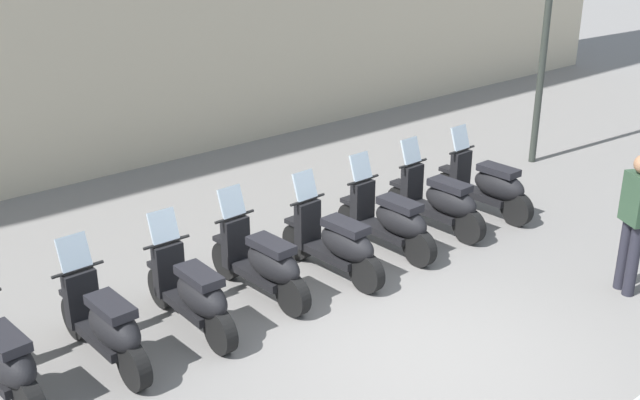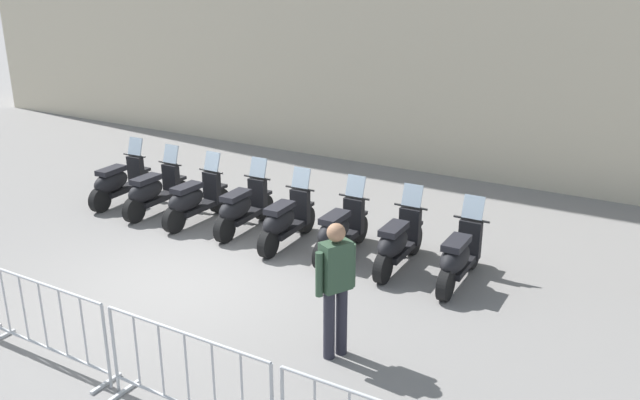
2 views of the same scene
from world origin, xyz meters
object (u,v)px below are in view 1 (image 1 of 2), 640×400
motorcycle_6 (439,201)px  motorcycle_7 (488,186)px  motorcycle_3 (263,263)px  motorcycle_1 (106,325)px  motorcycle_4 (336,243)px  motorcycle_5 (390,220)px  motorcycle_0 (1,358)px  motorcycle_2 (193,294)px  officer_near_row_end (635,216)px

motorcycle_6 → motorcycle_7: (1.00, -0.15, 0.00)m
motorcycle_7 → motorcycle_3: bearing=172.8°
motorcycle_1 → motorcycle_6: bearing=-5.1°
motorcycle_3 → motorcycle_4: (0.99, -0.25, 0.00)m
motorcycle_1 → motorcycle_5: (4.03, -0.38, 0.00)m
motorcycle_0 → motorcycle_2: same height
motorcycle_2 → motorcycle_4: same height
motorcycle_4 → motorcycle_5: 1.01m
motorcycle_0 → motorcycle_7: same height
motorcycle_5 → motorcycle_4: bearing=178.0°
motorcycle_0 → motorcycle_1: size_ratio=1.00×
motorcycle_1 → motorcycle_4: 3.04m
motorcycle_1 → motorcycle_0: bearing=169.8°
motorcycle_1 → motorcycle_5: bearing=-5.4°
motorcycle_4 → motorcycle_7: 3.03m
motorcycle_7 → officer_near_row_end: size_ratio=1.00×
motorcycle_2 → motorcycle_4: (2.01, -0.24, 0.00)m
motorcycle_0 → motorcycle_5: same height
motorcycle_7 → officer_near_row_end: (-0.90, -2.51, 0.53)m
motorcycle_3 → motorcycle_5: (2.00, -0.28, 0.00)m
motorcycle_5 → motorcycle_7: bearing=-6.3°
motorcycle_3 → motorcycle_6: (3.01, -0.35, 0.00)m
motorcycle_5 → motorcycle_7: (2.01, -0.22, 0.00)m
motorcycle_2 → motorcycle_6: (4.03, -0.35, 0.00)m
motorcycle_3 → motorcycle_7: 4.04m
motorcycle_1 → motorcycle_7: bearing=-5.7°
motorcycle_0 → motorcycle_2: (2.00, -0.29, 0.00)m
motorcycle_6 → officer_near_row_end: bearing=-87.9°
motorcycle_5 → motorcycle_6: bearing=-4.1°
motorcycle_4 → motorcycle_6: 2.02m
motorcycle_3 → motorcycle_4: size_ratio=1.00×
motorcycle_1 → motorcycle_3: size_ratio=1.00×
officer_near_row_end → motorcycle_3: bearing=135.8°
motorcycle_1 → officer_near_row_end: bearing=-31.3°
motorcycle_6 → officer_near_row_end: size_ratio=1.00×
motorcycle_5 → motorcycle_7: size_ratio=1.00×
motorcycle_3 → motorcycle_4: 1.02m
motorcycle_4 → motorcycle_6: same height
motorcycle_6 → motorcycle_4: bearing=177.0°
motorcycle_2 → motorcycle_3: size_ratio=1.00×
motorcycle_5 → motorcycle_6: 1.01m
motorcycle_6 → motorcycle_7: same height
motorcycle_2 → motorcycle_5: bearing=-5.2°
motorcycle_5 → motorcycle_6: (1.01, -0.07, 0.00)m
motorcycle_5 → motorcycle_6: size_ratio=1.00×
motorcycle_0 → officer_near_row_end: size_ratio=1.00×
officer_near_row_end → motorcycle_5: bearing=112.0°
motorcycle_1 → officer_near_row_end: officer_near_row_end is taller
motorcycle_5 → officer_near_row_end: officer_near_row_end is taller
motorcycle_0 → motorcycle_6: (6.03, -0.63, 0.00)m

